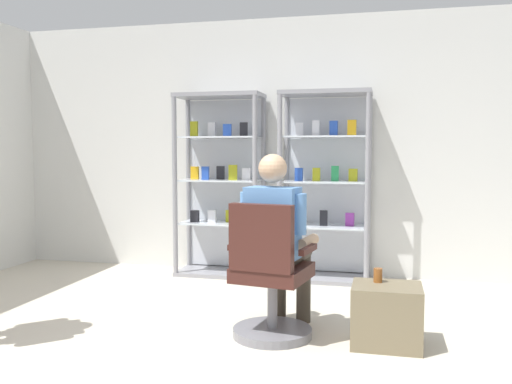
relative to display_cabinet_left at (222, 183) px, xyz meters
name	(u,v)px	position (x,y,z in m)	size (l,w,h in m)	color
back_wall	(277,147)	(0.55, 0.24, 0.39)	(6.00, 0.10, 2.70)	silver
display_cabinet_left	(222,183)	(0.00, 0.00, 0.00)	(0.90, 0.45, 1.90)	gray
display_cabinet_right	(326,185)	(1.10, 0.00, 0.00)	(0.90, 0.45, 1.90)	gray
office_chair	(270,283)	(0.92, -1.89, -0.57)	(0.60, 0.56, 0.96)	slate
seated_shopkeeper	(278,234)	(0.95, -1.73, -0.25)	(0.53, 0.60, 1.29)	#3F382D
storage_crate	(386,315)	(1.72, -1.83, -0.76)	(0.46, 0.38, 0.41)	#72664C
tea_glass	(378,275)	(1.65, -1.76, -0.50)	(0.06, 0.06, 0.10)	brown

